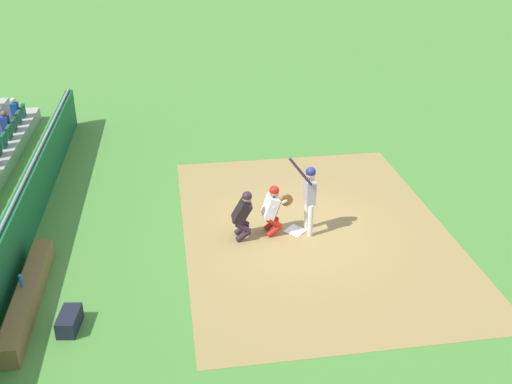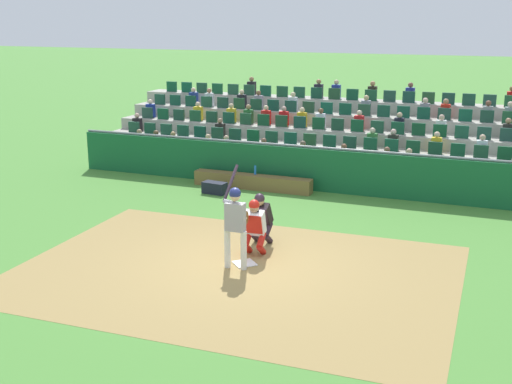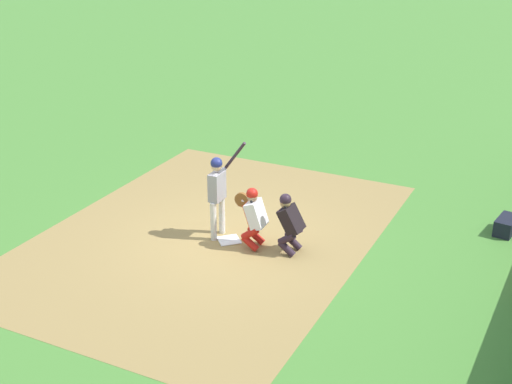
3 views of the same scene
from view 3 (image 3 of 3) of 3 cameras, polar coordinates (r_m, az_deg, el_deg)
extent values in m
plane|color=#4A8635|center=(14.55, -2.22, -3.99)|extent=(160.00, 160.00, 0.00)
cube|color=#997E48|center=(14.78, -3.90, -3.56)|extent=(9.12, 6.70, 0.01)
cube|color=white|center=(14.54, -2.22, -3.93)|extent=(0.62, 0.62, 0.02)
cylinder|color=silver|center=(14.42, -3.49, -2.42)|extent=(0.13, 0.13, 0.84)
cylinder|color=silver|center=(14.71, -2.79, -1.87)|extent=(0.13, 0.13, 0.84)
cube|color=#959199|center=(14.28, -3.20, 0.46)|extent=(0.41, 0.23, 0.59)
sphere|color=tan|center=(14.11, -3.24, 2.13)|extent=(0.22, 0.22, 0.22)
sphere|color=navy|center=(14.09, -3.25, 2.36)|extent=(0.24, 0.24, 0.24)
cylinder|color=#959199|center=(14.20, -3.04, 1.57)|extent=(0.44, 0.13, 0.14)
cylinder|color=#959199|center=(14.33, -2.73, 1.78)|extent=(0.17, 0.14, 0.13)
cylinder|color=#2C1E2B|center=(14.08, -1.76, 2.95)|extent=(0.15, 0.57, 0.70)
sphere|color=black|center=(14.35, -2.55, 1.92)|extent=(0.06, 0.06, 0.06)
cylinder|color=red|center=(14.11, -0.48, -4.20)|extent=(0.17, 0.39, 0.34)
cylinder|color=red|center=(14.01, -0.48, -3.40)|extent=(0.17, 0.39, 0.33)
cylinder|color=red|center=(14.37, 0.03, -3.66)|extent=(0.17, 0.39, 0.34)
cylinder|color=red|center=(14.27, 0.03, -2.87)|extent=(0.17, 0.39, 0.33)
cube|color=white|center=(13.96, 0.01, -1.82)|extent=(0.45, 0.43, 0.60)
cube|color=red|center=(14.00, -0.45, -1.74)|extent=(0.39, 0.22, 0.45)
sphere|color=#A5825E|center=(13.84, -0.32, -0.37)|extent=(0.22, 0.22, 0.22)
cube|color=black|center=(13.84, -0.32, -0.37)|extent=(0.21, 0.12, 0.20)
sphere|color=red|center=(13.81, -0.32, -0.14)|extent=(0.24, 0.24, 0.24)
cylinder|color=brown|center=(14.11, -1.16, -0.63)|extent=(0.09, 0.30, 0.30)
cylinder|color=white|center=(14.09, -0.45, -0.95)|extent=(0.18, 0.40, 0.22)
cylinder|color=#2B1D29|center=(13.91, 2.52, -4.64)|extent=(0.14, 0.38, 0.34)
cylinder|color=#2B1D29|center=(13.81, 2.54, -3.83)|extent=(0.14, 0.38, 0.33)
cylinder|color=#2B1D29|center=(14.17, 3.08, -4.10)|extent=(0.14, 0.38, 0.34)
cylinder|color=#2B1D29|center=(14.07, 3.10, -3.31)|extent=(0.14, 0.38, 0.33)
cube|color=black|center=(13.78, 2.90, -2.29)|extent=(0.42, 0.48, 0.60)
cube|color=#2B1D29|center=(13.83, 2.48, -2.19)|extent=(0.38, 0.27, 0.43)
sphere|color=#A17E4F|center=(13.69, 2.42, -0.85)|extent=(0.22, 0.22, 0.22)
cube|color=black|center=(13.69, 2.42, -0.85)|extent=(0.20, 0.13, 0.19)
sphere|color=#2B1D29|center=(13.66, 2.42, -0.62)|extent=(0.24, 0.24, 0.24)
cube|color=black|center=(15.72, 19.74, -2.57)|extent=(0.75, 0.44, 0.35)
camera|label=1|loc=(24.23, 20.38, 24.16)|focal=42.35mm
camera|label=2|loc=(19.77, -45.49, 12.22)|focal=46.36mm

